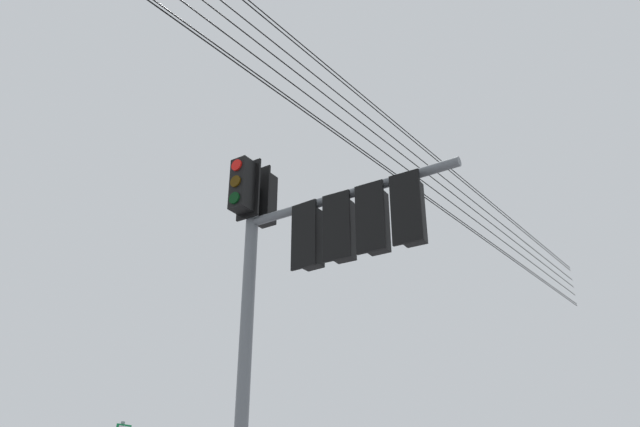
# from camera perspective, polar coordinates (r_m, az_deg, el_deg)

# --- Properties ---
(signal_mast_assembly) EXTENTS (2.12, 3.53, 6.97)m
(signal_mast_assembly) POSITION_cam_1_polar(r_m,az_deg,el_deg) (9.13, -1.78, -4.19)
(signal_mast_assembly) COLOR slate
(signal_mast_assembly) RESTS_ON ground
(overhead_wire_span) EXTENTS (31.70, 12.91, 2.32)m
(overhead_wire_span) POSITION_cam_1_polar(r_m,az_deg,el_deg) (12.97, -0.67, 11.76)
(overhead_wire_span) COLOR black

